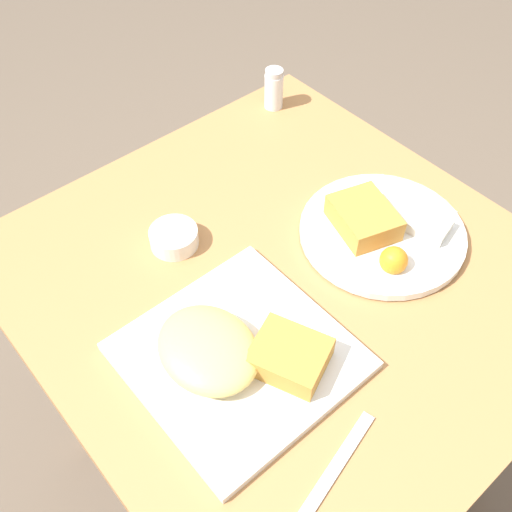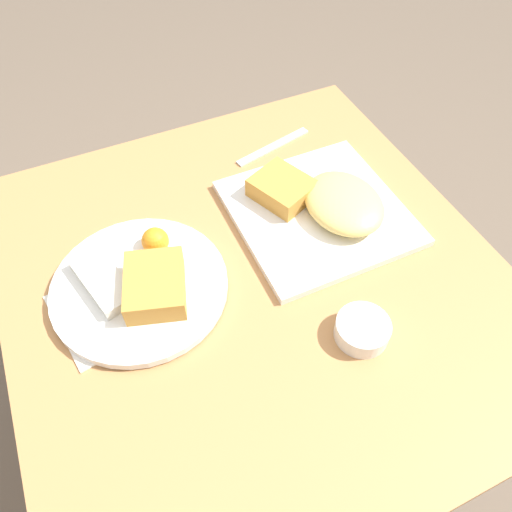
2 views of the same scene
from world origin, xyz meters
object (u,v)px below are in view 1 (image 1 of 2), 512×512
(plate_square_near, at_px, (234,353))
(butter_knife, at_px, (335,468))
(salt_shaker, at_px, (274,91))
(sauce_ramekin, at_px, (174,237))
(plate_oval_far, at_px, (381,229))

(plate_square_near, distance_m, butter_knife, 0.20)
(salt_shaker, xyz_separation_m, butter_knife, (0.61, -0.44, -0.03))
(plate_square_near, xyz_separation_m, butter_knife, (0.20, -0.00, -0.02))
(sauce_ramekin, bearing_deg, plate_square_near, -15.81)
(plate_square_near, relative_size, butter_knife, 1.66)
(salt_shaker, height_order, butter_knife, salt_shaker)
(sauce_ramekin, height_order, salt_shaker, salt_shaker)
(salt_shaker, bearing_deg, plate_square_near, -47.01)
(plate_oval_far, height_order, salt_shaker, salt_shaker)
(plate_square_near, xyz_separation_m, plate_oval_far, (-0.03, 0.33, -0.00))
(sauce_ramekin, relative_size, butter_knife, 0.46)
(plate_oval_far, bearing_deg, sauce_ramekin, -128.12)
(plate_square_near, relative_size, salt_shaker, 3.38)
(sauce_ramekin, relative_size, salt_shaker, 0.94)
(sauce_ramekin, distance_m, butter_knife, 0.44)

